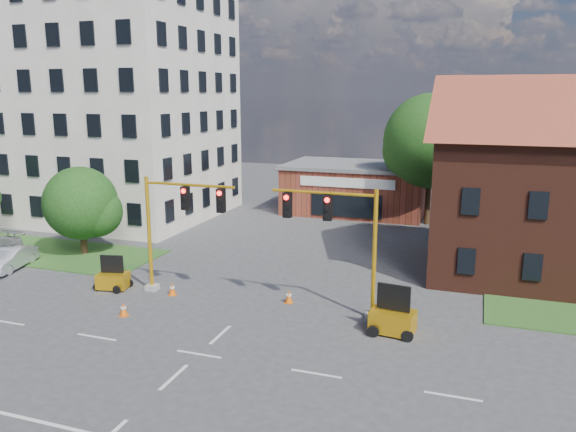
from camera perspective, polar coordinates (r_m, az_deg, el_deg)
The scene contains 17 objects.
ground at distance 23.88m, azimuth -9.03°, elevation -13.70°, with size 120.00×120.00×0.00m, color #3B3A3D.
grass_verge_nw at distance 43.13m, azimuth -26.59°, elevation -2.90°, with size 22.00×6.00×0.08m, color #305A21.
lane_markings at distance 21.60m, azimuth -12.92°, elevation -16.85°, with size 60.00×36.00×0.01m, color silver, non-canonical shape.
office_block at distance 50.79m, azimuth -18.03°, elevation 11.66°, with size 18.40×15.40×20.60m.
brick_shop at distance 50.57m, azimuth 6.99°, elevation 2.88°, with size 12.40×8.40×4.30m.
tree_large at distance 46.20m, azimuth 14.79°, elevation 7.02°, with size 7.91×7.53×10.48m.
tree_nw_front at distance 38.68m, azimuth -19.95°, elevation 1.02°, with size 4.99×4.75×5.83m.
signal_mast_west at distance 29.57m, azimuth -11.31°, elevation -0.59°, with size 5.30×0.60×6.20m.
signal_mast_east at distance 26.35m, azimuth 5.30°, elevation -1.99°, with size 5.30×0.60×6.20m.
trailer_west at distance 32.05m, azimuth -17.35°, elevation -6.13°, with size 1.80×1.40×1.82m.
trailer_east at distance 25.61m, azimuth 10.60°, elevation -10.24°, with size 2.04×1.49×2.16m.
cone_a at distance 28.26m, azimuth -16.37°, elevation -9.08°, with size 0.40×0.40×0.70m.
cone_b at distance 30.43m, azimuth -11.68°, elevation -7.26°, with size 0.40×0.40×0.70m.
cone_c at distance 28.74m, azimuth 0.08°, elevation -8.18°, with size 0.40×0.40×0.70m.
cone_d at distance 27.27m, azimuth 12.18°, elevation -9.64°, with size 0.40×0.40×0.70m.
pickup_white at distance 36.20m, azimuth 22.08°, elevation -3.95°, with size 2.72×5.90×1.64m, color white.
sedan_silver_front at distance 37.86m, azimuth -26.36°, elevation -3.91°, with size 1.38×3.97×1.31m, color #B6B9BE.
Camera 1 is at (10.35, -18.82, 10.45)m, focal length 35.00 mm.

